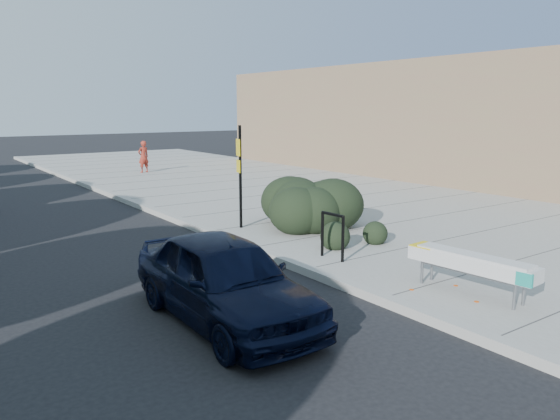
{
  "coord_description": "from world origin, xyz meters",
  "views": [
    {
      "loc": [
        -6.4,
        -7.95,
        3.22
      ],
      "look_at": [
        0.43,
        1.65,
        1.0
      ],
      "focal_mm": 35.0,
      "sensor_mm": 36.0,
      "label": 1
    }
  ],
  "objects_px": {
    "bike_rack": "(332,231)",
    "sign_post": "(240,170)",
    "bench": "(471,263)",
    "pedestrian": "(143,157)",
    "sedan_navy": "(225,279)"
  },
  "relations": [
    {
      "from": "bench",
      "to": "pedestrian",
      "type": "distance_m",
      "value": 19.86
    },
    {
      "from": "bike_rack",
      "to": "pedestrian",
      "type": "xyz_separation_m",
      "value": [
        2.62,
        16.77,
        0.18
      ]
    },
    {
      "from": "bike_rack",
      "to": "pedestrian",
      "type": "relative_size",
      "value": 0.64
    },
    {
      "from": "bench",
      "to": "bike_rack",
      "type": "relative_size",
      "value": 2.36
    },
    {
      "from": "bench",
      "to": "sign_post",
      "type": "height_order",
      "value": "sign_post"
    },
    {
      "from": "bike_rack",
      "to": "sign_post",
      "type": "height_order",
      "value": "sign_post"
    },
    {
      "from": "sign_post",
      "to": "pedestrian",
      "type": "bearing_deg",
      "value": 93.75
    },
    {
      "from": "bench",
      "to": "sedan_navy",
      "type": "xyz_separation_m",
      "value": [
        -3.73,
        1.66,
        -0.01
      ]
    },
    {
      "from": "sign_post",
      "to": "pedestrian",
      "type": "height_order",
      "value": "sign_post"
    },
    {
      "from": "bench",
      "to": "sign_post",
      "type": "distance_m",
      "value": 6.68
    },
    {
      "from": "sign_post",
      "to": "sedan_navy",
      "type": "distance_m",
      "value": 6.01
    },
    {
      "from": "bike_rack",
      "to": "sign_post",
      "type": "relative_size",
      "value": 0.37
    },
    {
      "from": "bench",
      "to": "pedestrian",
      "type": "relative_size",
      "value": 1.5
    },
    {
      "from": "bike_rack",
      "to": "bench",
      "type": "bearing_deg",
      "value": -84.41
    },
    {
      "from": "bench",
      "to": "sign_post",
      "type": "xyz_separation_m",
      "value": [
        -0.45,
        6.6,
        0.96
      ]
    }
  ]
}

